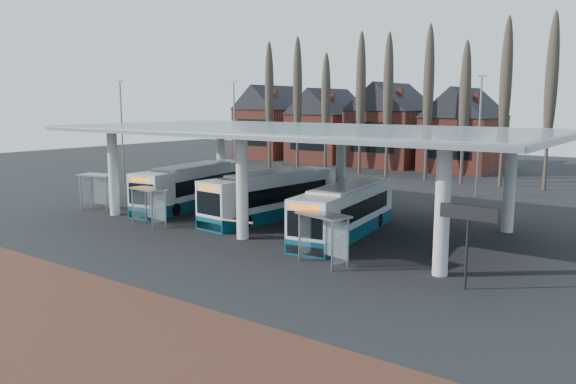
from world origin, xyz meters
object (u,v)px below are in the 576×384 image
Objects in this scene: bus_2 at (345,212)px; shelter_2 at (325,227)px; shelter_1 at (150,198)px; bus_0 at (194,187)px; bus_1 at (272,196)px; shelter_0 at (100,184)px.

shelter_2 is (2.32, -5.86, 0.40)m from bus_2.
shelter_1 is (-11.76, -4.98, 0.33)m from bus_2.
bus_2 is at bearing -14.67° from bus_0.
bus_0 is 7.48m from bus_1.
bus_0 reaches higher than bus_2.
bus_0 is 6.95m from shelter_0.
shelter_0 is at bearing -142.35° from bus_0.
bus_1 reaches higher than shelter_2.
shelter_1 is at bearing -170.47° from shelter_2.
bus_1 is 3.75× the size of shelter_0.
bus_0 is at bearing 117.62° from shelter_1.
bus_2 is 6.31m from shelter_2.
bus_1 is 13.30m from shelter_0.
shelter_0 is at bearing 175.81° from shelter_1.
shelter_2 is at bearing -32.70° from bus_0.
bus_1 is 3.95× the size of shelter_2.
shelter_0 is (-12.23, -5.20, 0.43)m from bus_1.
bus_2 is 3.61× the size of shelter_0.
shelter_0 is at bearing -172.76° from shelter_2.
shelter_1 is at bearing -77.53° from bus_0.
bus_2 reaches higher than shelter_2.
bus_0 is 4.35× the size of shelter_1.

